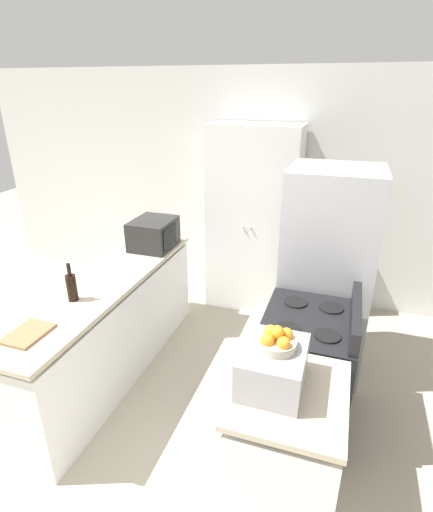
# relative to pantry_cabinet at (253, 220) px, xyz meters

# --- Properties ---
(wall_back) EXTENTS (7.00, 0.06, 2.60)m
(wall_back) POSITION_rel_pantry_cabinet_xyz_m (-0.04, 0.31, 0.28)
(wall_back) COLOR silver
(wall_back) RESTS_ON ground_plane
(counter_left) EXTENTS (0.60, 2.33, 0.91)m
(counter_left) POSITION_rel_pantry_cabinet_xyz_m (-0.89, -1.63, -0.58)
(counter_left) COLOR silver
(counter_left) RESTS_ON ground_plane
(counter_right) EXTENTS (0.60, 0.71, 0.91)m
(counter_right) POSITION_rel_pantry_cabinet_xyz_m (0.80, -2.44, -0.58)
(counter_right) COLOR silver
(counter_right) RESTS_ON ground_plane
(pantry_cabinet) EXTENTS (0.97, 0.54, 2.05)m
(pantry_cabinet) POSITION_rel_pantry_cabinet_xyz_m (0.00, 0.00, 0.00)
(pantry_cabinet) COLOR silver
(pantry_cabinet) RESTS_ON ground_plane
(stove) EXTENTS (0.66, 0.77, 1.07)m
(stove) POSITION_rel_pantry_cabinet_xyz_m (0.82, -1.68, -0.56)
(stove) COLOR black
(stove) RESTS_ON ground_plane
(refrigerator) EXTENTS (0.76, 0.68, 1.82)m
(refrigerator) POSITION_rel_pantry_cabinet_xyz_m (0.87, -0.92, -0.11)
(refrigerator) COLOR #A3A3A8
(refrigerator) RESTS_ON ground_plane
(microwave) EXTENTS (0.38, 0.46, 0.28)m
(microwave) POSITION_rel_pantry_cabinet_xyz_m (-0.81, -0.83, 0.03)
(microwave) COLOR black
(microwave) RESTS_ON counter_left
(wine_bottle) EXTENTS (0.08, 0.08, 0.30)m
(wine_bottle) POSITION_rel_pantry_cabinet_xyz_m (-0.90, -1.98, 0.00)
(wine_bottle) COLOR black
(wine_bottle) RESTS_ON counter_left
(toaster_oven) EXTENTS (0.34, 0.41, 0.23)m
(toaster_oven) POSITION_rel_pantry_cabinet_xyz_m (0.70, -2.42, 0.00)
(toaster_oven) COLOR #939399
(toaster_oven) RESTS_ON counter_right
(fruit_bowl) EXTENTS (0.21, 0.21, 0.13)m
(fruit_bowl) POSITION_rel_pantry_cabinet_xyz_m (0.71, -2.41, 0.17)
(fruit_bowl) COLOR #B2A893
(fruit_bowl) RESTS_ON toaster_oven
(cutting_board) EXTENTS (0.22, 0.30, 0.02)m
(cutting_board) POSITION_rel_pantry_cabinet_xyz_m (-0.89, -2.47, -0.10)
(cutting_board) COLOR #8E6642
(cutting_board) RESTS_ON counter_left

